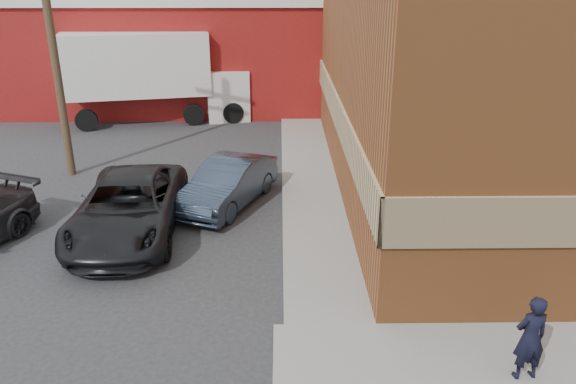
% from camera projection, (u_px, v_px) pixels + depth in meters
% --- Properties ---
extents(ground, '(90.00, 90.00, 0.00)m').
position_uv_depth(ground, '(299.00, 329.00, 10.97)').
color(ground, '#28282B').
rests_on(ground, ground).
extents(brick_building, '(14.25, 18.25, 9.36)m').
position_uv_depth(brick_building, '(560.00, 32.00, 17.69)').
color(brick_building, brown).
rests_on(brick_building, ground).
extents(sidewalk_west, '(1.80, 18.00, 0.12)m').
position_uv_depth(sidewalk_west, '(308.00, 171.00, 19.31)').
color(sidewalk_west, gray).
rests_on(sidewalk_west, ground).
extents(warehouse, '(16.30, 8.30, 5.60)m').
position_uv_depth(warehouse, '(169.00, 48.00, 28.42)').
color(warehouse, maroon).
rests_on(warehouse, ground).
extents(utility_pole, '(2.00, 0.26, 9.00)m').
position_uv_depth(utility_pole, '(51.00, 31.00, 17.47)').
color(utility_pole, '#4C3A26').
rests_on(utility_pole, ground).
extents(man, '(0.62, 0.46, 1.57)m').
position_uv_depth(man, '(530.00, 338.00, 9.25)').
color(man, black).
rests_on(man, sidewalk_south).
extents(sedan, '(2.92, 4.40, 1.37)m').
position_uv_depth(sedan, '(228.00, 183.00, 16.50)').
color(sedan, '#2C3649').
rests_on(sedan, ground).
extents(suv_a, '(2.73, 5.59, 1.53)m').
position_uv_depth(suv_a, '(129.00, 207.00, 14.65)').
color(suv_a, black).
rests_on(suv_a, ground).
extents(box_truck, '(8.43, 4.00, 4.01)m').
position_uv_depth(box_truck, '(156.00, 71.00, 25.04)').
color(box_truck, silver).
rests_on(box_truck, ground).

